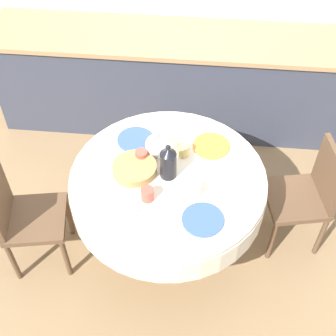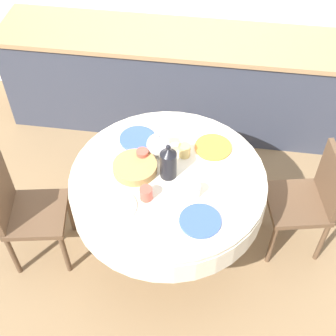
{
  "view_description": "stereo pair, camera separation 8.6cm",
  "coord_description": "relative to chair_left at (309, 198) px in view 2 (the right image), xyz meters",
  "views": [
    {
      "loc": [
        0.19,
        -1.91,
        2.97
      ],
      "look_at": [
        0.0,
        0.0,
        0.85
      ],
      "focal_mm": 50.0,
      "sensor_mm": 36.0,
      "label": 1
    },
    {
      "loc": [
        0.27,
        -1.9,
        2.97
      ],
      "look_at": [
        0.0,
        0.0,
        0.85
      ],
      "focal_mm": 50.0,
      "sensor_mm": 36.0,
      "label": 2
    }
  ],
  "objects": [
    {
      "name": "dining_table",
      "position": [
        -0.94,
        -0.2,
        0.16
      ],
      "size": [
        1.24,
        1.24,
        0.77
      ],
      "color": "brown",
      "rests_on": "ground_plane"
    },
    {
      "name": "plate_near_left",
      "position": [
        -1.21,
        -0.48,
        0.29
      ],
      "size": [
        0.24,
        0.24,
        0.01
      ],
      "primitive_type": "cylinder",
      "color": "white",
      "rests_on": "dining_table"
    },
    {
      "name": "cup_far_right",
      "position": [
        -0.86,
        0.0,
        0.33
      ],
      "size": [
        0.08,
        0.08,
        0.09
      ],
      "primitive_type": "cylinder",
      "color": "#DBB766",
      "rests_on": "dining_table"
    },
    {
      "name": "cup_near_right",
      "position": [
        -0.77,
        -0.32,
        0.33
      ],
      "size": [
        0.08,
        0.08,
        0.09
      ],
      "primitive_type": "cylinder",
      "color": "white",
      "rests_on": "dining_table"
    },
    {
      "name": "plate_far_right",
      "position": [
        -0.68,
        0.09,
        0.29
      ],
      "size": [
        0.24,
        0.24,
        0.01
      ],
      "primitive_type": "cylinder",
      "color": "orange",
      "rests_on": "dining_table"
    },
    {
      "name": "ground_plane",
      "position": [
        -0.94,
        -0.2,
        -0.49
      ],
      "size": [
        12.0,
        12.0,
        0.0
      ],
      "primitive_type": "plane",
      "color": "#8E704C"
    },
    {
      "name": "plate_near_right",
      "position": [
        -0.71,
        -0.51,
        0.29
      ],
      "size": [
        0.24,
        0.24,
        0.01
      ],
      "primitive_type": "cylinder",
      "color": "#3856AD",
      "rests_on": "dining_table"
    },
    {
      "name": "cup_far_left",
      "position": [
        -1.12,
        -0.08,
        0.33
      ],
      "size": [
        0.08,
        0.08,
        0.09
      ],
      "primitive_type": "cylinder",
      "color": "#CC4C3D",
      "rests_on": "dining_table"
    },
    {
      "name": "chair_right",
      "position": [
        -1.88,
        -0.37,
        0.0
      ],
      "size": [
        0.47,
        0.47,
        0.86
      ],
      "rotation": [
        0.0,
        0.0,
        -1.39
      ],
      "color": "brown",
      "rests_on": "ground_plane"
    },
    {
      "name": "kitchen_counter",
      "position": [
        -0.94,
        1.22,
        -0.04
      ],
      "size": [
        3.24,
        0.64,
        0.89
      ],
      "color": "#383D4C",
      "rests_on": "ground_plane"
    },
    {
      "name": "plate_far_left",
      "position": [
        -1.19,
        0.1,
        0.29
      ],
      "size": [
        0.24,
        0.24,
        0.01
      ],
      "primitive_type": "cylinder",
      "color": "#3856AD",
      "rests_on": "dining_table"
    },
    {
      "name": "cup_near_left",
      "position": [
        -1.04,
        -0.38,
        0.33
      ],
      "size": [
        0.08,
        0.08,
        0.09
      ],
      "primitive_type": "cylinder",
      "color": "#CC4C3D",
      "rests_on": "dining_table"
    },
    {
      "name": "teapot",
      "position": [
        -1.03,
        -0.01,
        0.37
      ],
      "size": [
        0.2,
        0.15,
        0.19
      ],
      "color": "white",
      "rests_on": "dining_table"
    },
    {
      "name": "bread_basket",
      "position": [
        -1.15,
        -0.17,
        0.32
      ],
      "size": [
        0.28,
        0.28,
        0.06
      ],
      "primitive_type": "cylinder",
      "color": "#AD844C",
      "rests_on": "dining_table"
    },
    {
      "name": "chair_left",
      "position": [
        0.0,
        0.0,
        0.0
      ],
      "size": [
        0.47,
        0.47,
        0.86
      ],
      "rotation": [
        0.0,
        0.0,
        -4.51
      ],
      "color": "brown",
      "rests_on": "ground_plane"
    },
    {
      "name": "coffee_carafe",
      "position": [
        -0.94,
        -0.18,
        0.4
      ],
      "size": [
        0.1,
        0.1,
        0.26
      ],
      "color": "black",
      "rests_on": "dining_table"
    }
  ]
}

